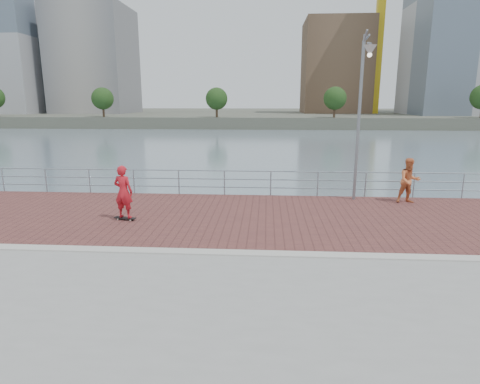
# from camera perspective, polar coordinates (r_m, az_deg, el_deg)

# --- Properties ---
(water) EXTENTS (400.00, 400.00, 0.00)m
(water) POSITION_cam_1_polar(r_m,az_deg,el_deg) (12.07, -0.66, -17.67)
(water) COLOR slate
(water) RESTS_ON ground
(brick_lane) EXTENTS (40.00, 6.80, 0.02)m
(brick_lane) POSITION_cam_1_polar(r_m,az_deg,el_deg) (14.58, 0.42, -3.54)
(brick_lane) COLOR brown
(brick_lane) RESTS_ON seawall
(curb) EXTENTS (40.00, 0.40, 0.06)m
(curb) POSITION_cam_1_polar(r_m,az_deg,el_deg) (11.17, -0.69, -8.68)
(curb) COLOR #B7B5AD
(curb) RESTS_ON seawall
(far_shore) EXTENTS (320.00, 95.00, 2.50)m
(far_shore) POSITION_cam_1_polar(r_m,az_deg,el_deg) (132.95, 3.50, 10.83)
(far_shore) COLOR #4C5142
(far_shore) RESTS_ON ground
(guardrail) EXTENTS (39.06, 0.06, 1.13)m
(guardrail) POSITION_cam_1_polar(r_m,az_deg,el_deg) (17.71, 1.07, 1.70)
(guardrail) COLOR #8C9EA8
(guardrail) RESTS_ON brick_lane
(street_lamp) EXTENTS (0.47, 1.37, 6.45)m
(street_lamp) POSITION_cam_1_polar(r_m,az_deg,el_deg) (16.81, 17.17, 13.87)
(street_lamp) COLOR gray
(street_lamp) RESTS_ON brick_lane
(skateboard) EXTENTS (0.80, 0.34, 0.09)m
(skateboard) POSITION_cam_1_polar(r_m,az_deg,el_deg) (14.72, -16.02, -3.57)
(skateboard) COLOR black
(skateboard) RESTS_ON brick_lane
(skateboarder) EXTENTS (0.75, 0.57, 1.86)m
(skateboarder) POSITION_cam_1_polar(r_m,az_deg,el_deg) (14.49, -16.25, 0.02)
(skateboarder) COLOR red
(skateboarder) RESTS_ON skateboard
(bystander) EXTENTS (0.96, 0.78, 1.84)m
(bystander) POSITION_cam_1_polar(r_m,az_deg,el_deg) (17.71, 22.92, 1.49)
(bystander) COLOR #D9733F
(bystander) RESTS_ON brick_lane
(skyline) EXTENTS (233.00, 41.00, 69.16)m
(skyline) POSITION_cam_1_polar(r_m,az_deg,el_deg) (120.22, 19.41, 21.76)
(skyline) COLOR #ADA38E
(skyline) RESTS_ON far_shore
(shoreline_trees) EXTENTS (170.01, 5.08, 6.77)m
(shoreline_trees) POSITION_cam_1_polar(r_m,az_deg,el_deg) (89.37, 16.41, 12.69)
(shoreline_trees) COLOR #473323
(shoreline_trees) RESTS_ON far_shore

